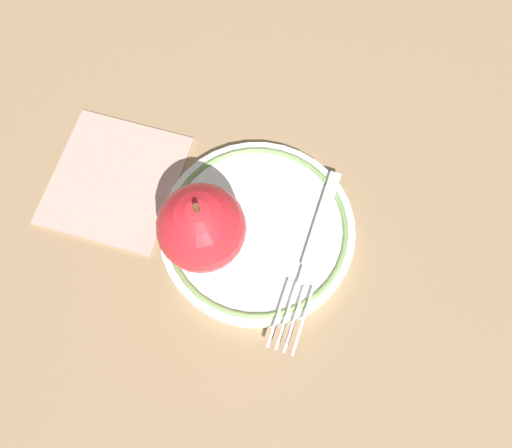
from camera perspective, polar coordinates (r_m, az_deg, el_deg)
name	(u,v)px	position (r m, az deg, el deg)	size (l,w,h in m)	color
ground_plane	(263,234)	(0.58, 0.72, -1.02)	(2.00, 2.00, 0.00)	#957754
plate	(256,234)	(0.57, 0.00, -0.98)	(0.20, 0.20, 0.01)	white
apple_red_whole	(201,228)	(0.53, -5.49, -0.38)	(0.08, 0.08, 0.09)	red
fork	(311,252)	(0.56, 5.54, -2.80)	(0.03, 0.19, 0.00)	silver
napkin_folded	(115,179)	(0.62, -13.96, 4.37)	(0.13, 0.14, 0.01)	tan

